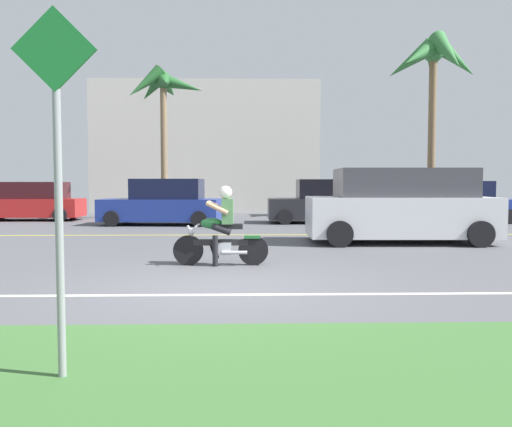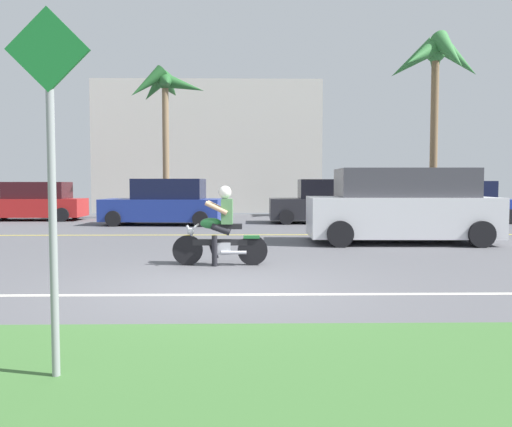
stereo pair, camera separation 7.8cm
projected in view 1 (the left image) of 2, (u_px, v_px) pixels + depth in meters
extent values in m
cube|color=#545459|center=(225.00, 259.00, 10.57)|extent=(56.00, 30.00, 0.04)
cube|color=#3D6B33|center=(189.00, 405.00, 3.48)|extent=(56.00, 3.80, 0.06)
cube|color=silver|center=(216.00, 295.00, 7.04)|extent=(50.40, 0.12, 0.01)
cube|color=yellow|center=(231.00, 235.00, 15.24)|extent=(50.40, 0.12, 0.01)
cylinder|color=black|center=(188.00, 250.00, 9.60)|extent=(0.56, 0.10, 0.56)
cylinder|color=black|center=(253.00, 250.00, 9.60)|extent=(0.56, 0.10, 0.56)
cylinder|color=#B7BAC1|center=(193.00, 238.00, 9.58)|extent=(0.25, 0.05, 0.49)
cube|color=black|center=(221.00, 242.00, 9.59)|extent=(1.02, 0.11, 0.11)
cube|color=#B7BAC1|center=(223.00, 248.00, 9.60)|extent=(0.30, 0.19, 0.22)
ellipsoid|color=#236B33|center=(212.00, 223.00, 9.57)|extent=(0.41, 0.22, 0.21)
cube|color=black|center=(231.00, 226.00, 9.57)|extent=(0.45, 0.21, 0.09)
cube|color=#236B33|center=(252.00, 237.00, 9.59)|extent=(0.30, 0.16, 0.06)
cylinder|color=#B7BAC1|center=(197.00, 226.00, 9.57)|extent=(0.05, 0.58, 0.03)
sphere|color=#B7BAC1|center=(191.00, 232.00, 9.58)|extent=(0.13, 0.13, 0.13)
cylinder|color=#B7BAC1|center=(235.00, 253.00, 9.49)|extent=(0.47, 0.07, 0.07)
cube|color=#4C7F4C|center=(228.00, 211.00, 9.56)|extent=(0.21, 0.30, 0.47)
sphere|color=silver|center=(226.00, 192.00, 9.54)|extent=(0.24, 0.24, 0.24)
cylinder|color=black|center=(222.00, 228.00, 9.67)|extent=(0.38, 0.13, 0.24)
cylinder|color=black|center=(221.00, 229.00, 9.48)|extent=(0.38, 0.13, 0.24)
cylinder|color=black|center=(215.00, 251.00, 9.47)|extent=(0.10, 0.10, 0.57)
cylinder|color=black|center=(214.00, 251.00, 9.71)|extent=(0.19, 0.11, 0.32)
cylinder|color=tan|center=(218.00, 207.00, 9.74)|extent=(0.42, 0.09, 0.26)
cylinder|color=tan|center=(217.00, 208.00, 9.37)|extent=(0.42, 0.09, 0.26)
cube|color=silver|center=(399.00, 216.00, 13.27)|extent=(4.73, 2.15, 1.01)
cube|color=#414147|center=(403.00, 183.00, 13.22)|extent=(3.42, 1.83, 0.73)
cylinder|color=black|center=(449.00, 227.00, 14.28)|extent=(0.65, 0.24, 0.64)
cylinder|color=black|center=(329.00, 227.00, 14.30)|extent=(0.65, 0.24, 0.64)
cylinder|color=black|center=(480.00, 234.00, 12.28)|extent=(0.65, 0.24, 0.64)
cylinder|color=black|center=(340.00, 234.00, 12.31)|extent=(0.65, 0.24, 0.64)
cylinder|color=black|center=(493.00, 214.00, 13.25)|extent=(0.22, 0.58, 0.58)
cube|color=#AD1E1E|center=(30.00, 208.00, 21.26)|extent=(4.24, 1.71, 0.75)
cube|color=#351116|center=(35.00, 190.00, 21.23)|extent=(2.47, 1.45, 0.69)
cylinder|color=black|center=(73.00, 212.00, 22.16)|extent=(0.56, 0.19, 0.56)
cylinder|color=black|center=(1.00, 213.00, 22.04)|extent=(0.56, 0.19, 0.56)
cylinder|color=black|center=(60.00, 215.00, 20.51)|extent=(0.56, 0.19, 0.56)
cube|color=navy|center=(161.00, 210.00, 19.00)|extent=(4.44, 2.10, 0.80)
cube|color=black|center=(168.00, 189.00, 18.95)|extent=(2.61, 1.72, 0.74)
cylinder|color=black|center=(206.00, 216.00, 19.85)|extent=(0.57, 0.22, 0.56)
cylinder|color=black|center=(127.00, 216.00, 19.99)|extent=(0.57, 0.22, 0.56)
cylinder|color=black|center=(199.00, 219.00, 18.05)|extent=(0.57, 0.22, 0.56)
cylinder|color=black|center=(112.00, 219.00, 18.19)|extent=(0.57, 0.22, 0.56)
cube|color=#232328|center=(323.00, 209.00, 19.95)|extent=(4.25, 1.88, 0.80)
cube|color=black|center=(329.00, 189.00, 19.90)|extent=(2.47, 1.60, 0.74)
cylinder|color=black|center=(357.00, 214.00, 20.88)|extent=(0.56, 0.19, 0.56)
cylinder|color=black|center=(282.00, 214.00, 20.85)|extent=(0.56, 0.19, 0.56)
cylinder|color=black|center=(367.00, 217.00, 19.07)|extent=(0.56, 0.19, 0.56)
cylinder|color=black|center=(285.00, 217.00, 19.04)|extent=(0.56, 0.19, 0.56)
cube|color=navy|center=(465.00, 209.00, 20.10)|extent=(3.72, 1.66, 0.76)
cube|color=black|center=(460.00, 190.00, 20.05)|extent=(2.16, 1.41, 0.70)
cylinder|color=black|center=(440.00, 217.00, 19.26)|extent=(0.56, 0.19, 0.56)
cylinder|color=black|center=(509.00, 217.00, 19.37)|extent=(0.56, 0.19, 0.56)
cylinder|color=black|center=(424.00, 214.00, 20.86)|extent=(0.56, 0.19, 0.56)
cylinder|color=black|center=(489.00, 214.00, 20.97)|extent=(0.56, 0.19, 0.56)
cylinder|color=#846B4C|center=(164.00, 150.00, 21.96)|extent=(0.27, 0.27, 5.89)
sphere|color=#235B28|center=(163.00, 81.00, 21.79)|extent=(0.71, 0.71, 0.71)
cone|color=#235B28|center=(182.00, 85.00, 21.81)|extent=(1.87, 0.65, 1.07)
cone|color=#235B28|center=(169.00, 89.00, 22.59)|extent=(0.89, 1.92, 0.95)
cone|color=#235B28|center=(153.00, 88.00, 22.37)|extent=(1.72, 1.78, 1.42)
cone|color=#235B28|center=(145.00, 83.00, 21.40)|extent=(1.85, 1.41, 1.61)
cone|color=#235B28|center=(164.00, 82.00, 21.03)|extent=(1.02, 1.95, 1.02)
cylinder|color=brown|center=(432.00, 136.00, 22.88)|extent=(0.33, 0.33, 7.30)
sphere|color=#337538|center=(433.00, 53.00, 22.67)|extent=(0.87, 0.87, 0.87)
cone|color=#337538|center=(455.00, 59.00, 22.80)|extent=(2.34, 1.00, 2.02)
cone|color=#337538|center=(433.00, 63.00, 23.65)|extent=(1.52, 2.41, 2.05)
cone|color=#337538|center=(410.00, 61.00, 23.24)|extent=(2.40, 2.01, 1.85)
cone|color=#337538|center=(420.00, 55.00, 22.05)|extent=(2.39, 2.09, 1.73)
cone|color=#337538|center=(448.00, 53.00, 21.71)|extent=(1.35, 2.32, 2.15)
cylinder|color=gray|center=(59.00, 236.00, 3.85)|extent=(0.06, 0.06, 2.27)
cube|color=#19722D|center=(54.00, 49.00, 3.75)|extent=(0.62, 0.03, 0.62)
cube|color=beige|center=(207.00, 149.00, 28.29)|extent=(11.88, 4.00, 6.87)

